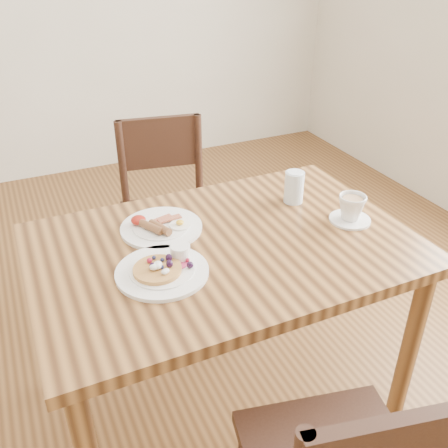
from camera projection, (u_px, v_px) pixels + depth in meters
name	position (u px, v px, depth m)	size (l,w,h in m)	color
ground	(224.00, 403.00, 1.96)	(5.00, 5.00, 0.00)	#573418
dining_table	(224.00, 268.00, 1.63)	(1.20, 0.80, 0.75)	#905E2E
chair_far	(168.00, 207.00, 2.33)	(0.49, 0.49, 0.88)	black
pancake_plate	(163.00, 269.00, 1.44)	(0.27, 0.27, 0.06)	white
breakfast_plate	(160.00, 227.00, 1.64)	(0.27, 0.27, 0.04)	white
teacup_saucer	(351.00, 209.00, 1.68)	(0.14, 0.14, 0.09)	white
water_glass	(294.00, 187.00, 1.79)	(0.07, 0.07, 0.12)	silver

